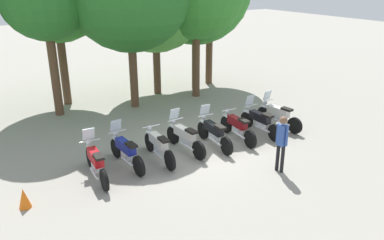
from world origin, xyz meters
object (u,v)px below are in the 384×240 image
object	(u,v)px
motorcycle_0	(96,162)
tree_7	(210,1)
motorcycle_1	(126,151)
motorcycle_3	(185,137)
person_0	(282,139)
traffic_cone	(24,198)
motorcycle_4	(214,132)
motorcycle_6	(260,121)
motorcycle_2	(159,145)
motorcycle_5	(237,127)
motorcycle_7	(278,115)

from	to	relation	value
motorcycle_0	tree_7	distance (m)	11.75
motorcycle_1	motorcycle_3	bearing A→B (deg)	-95.36
person_0	traffic_cone	size ratio (longest dim) A/B	3.26
motorcycle_4	motorcycle_6	distance (m)	2.10
motorcycle_0	motorcycle_2	world-z (taller)	motorcycle_0
motorcycle_0	tree_7	size ratio (longest dim) A/B	0.36
motorcycle_3	tree_7	distance (m)	9.51
motorcycle_2	motorcycle_6	distance (m)	4.21
motorcycle_6	tree_7	world-z (taller)	tree_7
tree_7	traffic_cone	xyz separation A→B (m)	(-10.89, -7.32, -4.05)
motorcycle_5	motorcycle_6	size ratio (longest dim) A/B	1.00
motorcycle_0	motorcycle_3	distance (m)	3.16
motorcycle_6	traffic_cone	distance (m)	8.43
person_0	traffic_cone	world-z (taller)	person_0
motorcycle_0	person_0	xyz separation A→B (m)	(4.85, -2.62, 0.55)
motorcycle_2	motorcycle_3	distance (m)	1.05
motorcycle_1	tree_7	distance (m)	10.85
motorcycle_1	tree_7	bearing A→B (deg)	-53.08
motorcycle_1	motorcycle_3	size ratio (longest dim) A/B	1.00
person_0	tree_7	size ratio (longest dim) A/B	0.29
motorcycle_3	motorcycle_7	distance (m)	4.21
motorcycle_5	motorcycle_2	bearing A→B (deg)	93.21
motorcycle_6	person_0	world-z (taller)	person_0
motorcycle_2	motorcycle_6	bearing A→B (deg)	-88.46
motorcycle_5	traffic_cone	bearing A→B (deg)	98.48
motorcycle_2	motorcycle_6	xyz separation A→B (m)	(4.21, -0.12, 0.01)
motorcycle_1	person_0	bearing A→B (deg)	-130.34
motorcycle_2	traffic_cone	distance (m)	4.25
motorcycle_2	motorcycle_4	world-z (taller)	motorcycle_4
motorcycle_1	traffic_cone	size ratio (longest dim) A/B	3.99
motorcycle_3	motorcycle_4	size ratio (longest dim) A/B	1.00
motorcycle_3	motorcycle_6	xyz separation A→B (m)	(3.16, -0.24, 0.00)
motorcycle_3	motorcycle_1	bearing A→B (deg)	84.89
motorcycle_7	person_0	world-z (taller)	person_0
motorcycle_5	tree_7	size ratio (longest dim) A/B	0.36
motorcycle_4	motorcycle_3	bearing A→B (deg)	82.47
motorcycle_0	motorcycle_1	distance (m)	1.07
motorcycle_0	motorcycle_2	xyz separation A→B (m)	(2.10, 0.04, -0.01)
traffic_cone	motorcycle_3	bearing A→B (deg)	7.25
person_0	motorcycle_0	bearing A→B (deg)	139.73
motorcycle_3	motorcycle_5	world-z (taller)	motorcycle_3
motorcycle_6	motorcycle_7	world-z (taller)	same
motorcycle_5	traffic_cone	world-z (taller)	motorcycle_5
motorcycle_1	motorcycle_6	xyz separation A→B (m)	(5.26, -0.30, 0.00)
motorcycle_1	traffic_cone	xyz separation A→B (m)	(-3.15, -0.74, -0.24)
motorcycle_1	motorcycle_7	world-z (taller)	same
motorcycle_0	person_0	world-z (taller)	person_0
motorcycle_5	motorcycle_0	bearing A→B (deg)	94.36
motorcycle_4	person_0	distance (m)	2.71
motorcycle_5	motorcycle_7	bearing A→B (deg)	-82.96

